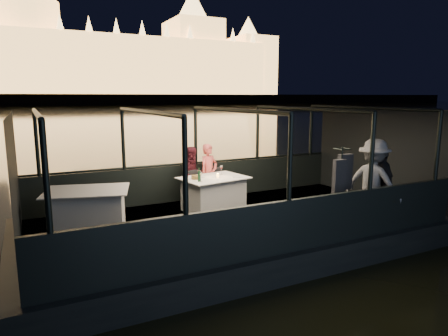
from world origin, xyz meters
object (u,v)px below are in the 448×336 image
chair_port_right (218,185)px  person_woman_coral (209,172)px  person_man_maroon (193,173)px  wine_bottle (199,175)px  chair_port_left (193,188)px  dining_table_aft (88,212)px  dining_table_central (214,194)px  passenger_stripe (373,184)px  passenger_dark (380,182)px  coat_stand (340,186)px

chair_port_right → person_woman_coral: (-0.14, 0.21, 0.30)m
person_man_maroon → wine_bottle: bearing=-103.8°
person_woman_coral → person_man_maroon: bearing=159.8°
chair_port_left → person_man_maroon: size_ratio=0.60×
person_woman_coral → chair_port_left: bearing=-174.2°
dining_table_aft → chair_port_left: (2.46, 0.69, 0.06)m
chair_port_right → wine_bottle: size_ratio=2.88×
dining_table_aft → person_woman_coral: 3.15m
dining_table_central → dining_table_aft: 2.79m
person_man_maroon → chair_port_left: bearing=-112.1°
dining_table_central → dining_table_aft: dining_table_aft is taller
person_woman_coral → dining_table_aft: bearing=177.5°
person_woman_coral → passenger_stripe: (2.23, -3.09, 0.10)m
dining_table_aft → passenger_dark: passenger_dark is taller
dining_table_aft → person_woman_coral: bearing=17.7°
dining_table_central → person_woman_coral: size_ratio=1.01×
chair_port_right → passenger_stripe: (2.08, -2.88, 0.40)m
coat_stand → passenger_stripe: (0.88, 0.03, -0.05)m
coat_stand → passenger_dark: coat_stand is taller
dining_table_aft → wine_bottle: (2.32, -0.04, 0.53)m
dining_table_aft → coat_stand: coat_stand is taller
chair_port_left → dining_table_aft: bearing=-172.7°
chair_port_right → passenger_dark: size_ratio=0.53×
coat_stand → wine_bottle: bearing=133.5°
passenger_stripe → wine_bottle: size_ratio=5.97×
passenger_dark → person_woman_coral: bearing=-121.5°
coat_stand → passenger_dark: (1.14, 0.09, -0.05)m
dining_table_central → passenger_dark: size_ratio=0.91×
dining_table_central → chair_port_left: size_ratio=1.74×
dining_table_central → dining_table_aft: bearing=-175.3°
dining_table_central → coat_stand: (1.55, -2.40, 0.51)m
dining_table_central → chair_port_right: 0.63m
person_woman_coral → passenger_dark: bearing=-70.9°
dining_table_aft → coat_stand: (4.33, -2.17, 0.51)m
coat_stand → wine_bottle: coat_stand is taller
person_woman_coral → passenger_dark: size_ratio=0.91×
dining_table_aft → dining_table_central: bearing=4.7°
dining_table_central → wine_bottle: bearing=-149.7°
chair_port_right → wine_bottle: (-0.81, -0.78, 0.47)m
dining_table_aft → wine_bottle: bearing=-1.0°
person_man_maroon → passenger_stripe: passenger_stripe is taller
dining_table_aft → coat_stand: bearing=-26.6°
chair_port_right → person_man_maroon: 0.67m
chair_port_left → person_woman_coral: (0.52, 0.26, 0.30)m
coat_stand → passenger_stripe: bearing=1.8°
dining_table_central → passenger_dark: bearing=-40.7°
chair_port_left → passenger_dark: size_ratio=0.52×
dining_table_aft → passenger_stripe: 5.65m
passenger_dark → chair_port_left: bearing=-113.5°
chair_port_right → passenger_stripe: 3.58m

